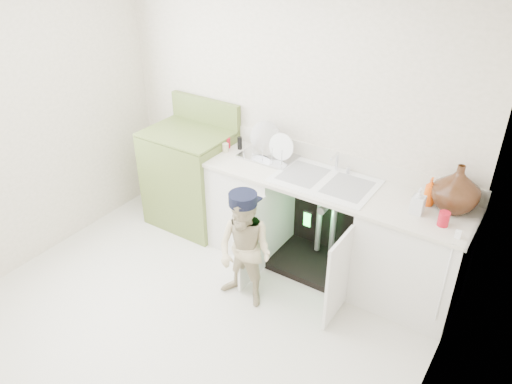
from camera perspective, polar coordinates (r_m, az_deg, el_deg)
ground at (r=4.17m, az=-7.75°, el=-14.45°), size 3.50×3.50×0.00m
room_shell at (r=3.41m, az=-9.19°, el=0.60°), size 6.00×5.50×1.26m
counter_run at (r=4.40m, az=8.08°, el=-3.58°), size 2.44×1.02×1.27m
avocado_stove at (r=5.06m, az=-7.40°, el=1.79°), size 0.81×0.65×1.26m
repair_worker at (r=3.99m, az=-1.26°, el=-6.71°), size 0.63×0.60×1.02m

